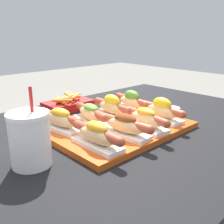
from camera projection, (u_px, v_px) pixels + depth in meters
patio_table at (125, 214)px, 1.03m from camera, size 1.27×0.90×0.74m
serving_tray at (116, 127)px, 0.88m from camera, size 0.45×0.36×0.02m
hot_dog_0 at (97, 135)px, 0.70m from camera, size 0.06×0.20×0.07m
hot_dog_1 at (125, 125)px, 0.77m from camera, size 0.08×0.20×0.07m
hot_dog_2 at (146, 119)px, 0.83m from camera, size 0.08×0.20×0.07m
hot_dog_3 at (162, 110)px, 0.91m from camera, size 0.07×0.20×0.08m
hot_dog_4 at (61, 120)px, 0.82m from camera, size 0.08×0.20×0.07m
hot_dog_5 at (91, 114)px, 0.88m from camera, size 0.09×0.20×0.07m
hot_dog_6 at (112, 107)px, 0.95m from camera, size 0.07×0.20×0.08m
hot_dog_7 at (132, 101)px, 1.03m from camera, size 0.08×0.20×0.08m
sauce_bowl at (171, 110)px, 1.06m from camera, size 0.07×0.07×0.02m
drink_cup at (30, 139)px, 0.63m from camera, size 0.10×0.10×0.20m
fries_basket at (68, 104)px, 1.11m from camera, size 0.19×0.14×0.06m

